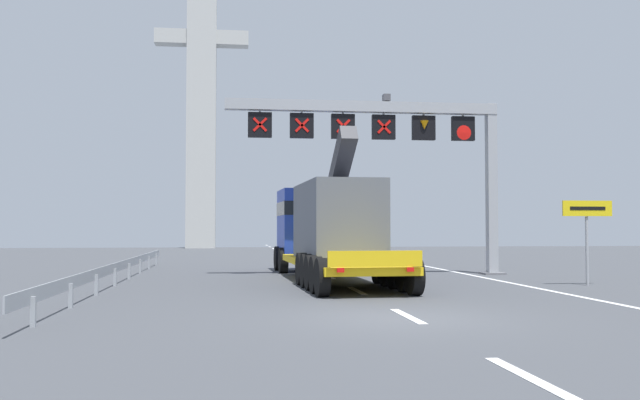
# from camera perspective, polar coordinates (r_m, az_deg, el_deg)

# --- Properties ---
(ground) EXTENTS (112.00, 112.00, 0.00)m
(ground) POSITION_cam_1_polar(r_m,az_deg,el_deg) (15.38, 6.33, -9.54)
(ground) COLOR #424449
(lane_markings) EXTENTS (0.20, 72.08, 0.01)m
(lane_markings) POSITION_cam_1_polar(r_m,az_deg,el_deg) (43.79, -2.11, -4.81)
(lane_markings) COLOR silver
(lane_markings) RESTS_ON ground
(edge_line_right) EXTENTS (0.20, 63.00, 0.01)m
(edge_line_right) POSITION_cam_1_polar(r_m,az_deg,el_deg) (28.62, 12.85, -6.11)
(edge_line_right) COLOR silver
(edge_line_right) RESTS_ON ground
(overhead_lane_gantry) EXTENTS (11.62, 0.90, 7.49)m
(overhead_lane_gantry) POSITION_cam_1_polar(r_m,az_deg,el_deg) (29.41, 6.20, 5.32)
(overhead_lane_gantry) COLOR #9EA0A5
(overhead_lane_gantry) RESTS_ON ground
(heavy_haul_truck_yellow) EXTENTS (3.48, 14.14, 5.30)m
(heavy_haul_truck_yellow) POSITION_cam_1_polar(r_m,az_deg,el_deg) (27.33, 0.41, -2.19)
(heavy_haul_truck_yellow) COLOR yellow
(heavy_haul_truck_yellow) RESTS_ON ground
(exit_sign_yellow) EXTENTS (1.76, 0.15, 2.87)m
(exit_sign_yellow) POSITION_cam_1_polar(r_m,az_deg,el_deg) (25.49, 20.87, -1.52)
(exit_sign_yellow) COLOR #9EA0A5
(exit_sign_yellow) RESTS_ON ground
(guardrail_left) EXTENTS (0.13, 25.91, 0.76)m
(guardrail_left) POSITION_cam_1_polar(r_m,az_deg,el_deg) (26.13, -15.85, -5.23)
(guardrail_left) COLOR #999EA3
(guardrail_left) RESTS_ON ground
(bridge_pylon_distant) EXTENTS (9.00, 2.00, 32.90)m
(bridge_pylon_distant) POSITION_cam_1_polar(r_m,az_deg,el_deg) (70.22, -9.58, 10.00)
(bridge_pylon_distant) COLOR #B7B7B2
(bridge_pylon_distant) RESTS_ON ground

